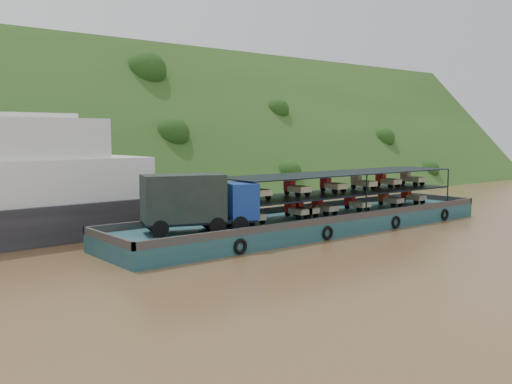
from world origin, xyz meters
TOP-DOWN VIEW (x-y plane):
  - ground at (0.00, 0.00)m, footprint 160.00×160.00m
  - hillside at (0.00, 36.00)m, footprint 140.00×39.60m
  - cargo_barge at (0.53, 0.58)m, footprint 35.00×7.18m

SIDE VIEW (x-z plane):
  - ground at x=0.00m, z-range 0.00..0.00m
  - hillside at x=0.00m, z-range -19.80..19.80m
  - cargo_barge at x=0.53m, z-range -1.26..3.81m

